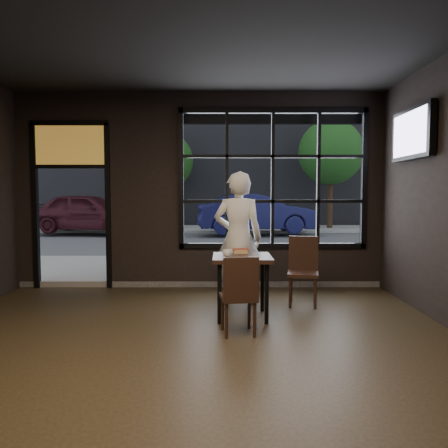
{
  "coord_description": "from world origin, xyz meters",
  "views": [
    {
      "loc": [
        0.39,
        -3.67,
        1.56
      ],
      "look_at": [
        0.4,
        2.2,
        1.15
      ],
      "focal_mm": 35.0,
      "sensor_mm": 36.0,
      "label": 1
    }
  ],
  "objects_px": {
    "cafe_table": "(242,286)",
    "chair_near": "(238,294)",
    "man": "(238,238)",
    "navy_car": "(256,213)"
  },
  "relations": [
    {
      "from": "cafe_table",
      "to": "chair_near",
      "type": "relative_size",
      "value": 0.89
    },
    {
      "from": "man",
      "to": "chair_near",
      "type": "bearing_deg",
      "value": 91.27
    },
    {
      "from": "man",
      "to": "navy_car",
      "type": "bearing_deg",
      "value": -92.66
    },
    {
      "from": "cafe_table",
      "to": "chair_near",
      "type": "height_order",
      "value": "chair_near"
    },
    {
      "from": "man",
      "to": "navy_car",
      "type": "distance_m",
      "value": 10.07
    },
    {
      "from": "cafe_table",
      "to": "chair_near",
      "type": "bearing_deg",
      "value": -96.17
    },
    {
      "from": "cafe_table",
      "to": "man",
      "type": "distance_m",
      "value": 0.89
    },
    {
      "from": "cafe_table",
      "to": "navy_car",
      "type": "relative_size",
      "value": 0.18
    },
    {
      "from": "chair_near",
      "to": "navy_car",
      "type": "xyz_separation_m",
      "value": [
        1.07,
        11.37,
        0.38
      ]
    },
    {
      "from": "cafe_table",
      "to": "navy_car",
      "type": "distance_m",
      "value": 10.78
    }
  ]
}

